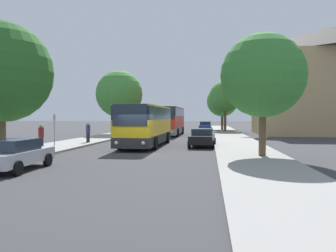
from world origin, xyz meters
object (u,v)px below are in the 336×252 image
object	(u,v)px
pedestrian_waiting_near	(88,132)
tree_left_far	(1,72)
tree_right_far	(222,101)
bus_stop_sign	(54,126)
bus_middle	(170,120)
parked_car_left_curb	(14,154)
parked_car_right_far	(205,126)
tree_right_mid	(225,96)
parked_car_right_near	(202,137)
bus_front	(146,125)
tree_left_near	(119,94)
pedestrian_waiting_far	(41,137)
tree_right_near	(263,76)

from	to	relation	value
pedestrian_waiting_near	tree_left_far	size ratio (longest dim) A/B	0.23
pedestrian_waiting_near	tree_right_far	world-z (taller)	tree_right_far
bus_stop_sign	pedestrian_waiting_near	size ratio (longest dim) A/B	1.39
bus_middle	parked_car_left_curb	distance (m)	28.07
bus_stop_sign	parked_car_right_far	bearing A→B (deg)	68.36
pedestrian_waiting_near	tree_right_mid	distance (m)	27.51
bus_middle	tree_right_far	distance (m)	17.44
parked_car_right_near	bus_stop_sign	bearing A→B (deg)	12.74
parked_car_right_far	bus_stop_sign	distance (m)	30.39
bus_front	tree_left_near	world-z (taller)	tree_left_near
bus_middle	pedestrian_waiting_far	xyz separation A→B (m)	(-6.31, -20.40, -0.87)
bus_stop_sign	tree_right_far	xyz separation A→B (m)	(14.01, 32.93, 3.34)
tree_right_mid	tree_left_far	bearing A→B (deg)	-112.27
parked_car_right_far	tree_left_far	bearing A→B (deg)	73.51
bus_stop_sign	tree_right_far	size ratio (longest dim) A/B	0.32
tree_right_far	parked_car_right_near	bearing A→B (deg)	-94.98
tree_right_mid	tree_right_near	bearing A→B (deg)	-88.97
parked_car_left_curb	tree_right_mid	distance (m)	39.62
bus_middle	pedestrian_waiting_far	size ratio (longest dim) A/B	6.41
bus_middle	pedestrian_waiting_near	xyz separation A→B (m)	(-5.49, -13.94, -0.85)
parked_car_left_curb	tree_right_far	xyz separation A→B (m)	(10.65, 43.44, 4.28)
pedestrian_waiting_near	parked_car_right_near	bearing A→B (deg)	159.21
parked_car_right_far	tree_right_near	world-z (taller)	tree_right_near
pedestrian_waiting_near	tree_right_far	xyz separation A→B (m)	(12.60, 29.56, 3.97)
pedestrian_waiting_near	tree_left_far	xyz separation A→B (m)	(-1.12, -10.16, 3.83)
parked_car_left_curb	pedestrian_waiting_near	size ratio (longest dim) A/B	2.45
tree_right_mid	tree_right_far	bearing A→B (deg)	92.39
bus_stop_sign	tree_right_mid	bearing A→B (deg)	62.42
parked_car_left_curb	tree_left_far	size ratio (longest dim) A/B	0.57
parked_car_right_far	bus_stop_sign	bearing A→B (deg)	69.17
parked_car_right_near	tree_left_near	world-z (taller)	tree_left_near
bus_front	bus_stop_sign	bearing A→B (deg)	-162.04
bus_stop_sign	pedestrian_waiting_near	bearing A→B (deg)	67.26
parked_car_left_curb	tree_right_near	distance (m)	13.41
tree_right_far	parked_car_left_curb	bearing A→B (deg)	-103.77
tree_left_near	bus_middle	bearing A→B (deg)	-1.89
parked_car_right_near	tree_right_mid	distance (m)	26.00
tree_right_near	tree_right_mid	world-z (taller)	tree_right_mid
bus_stop_sign	tree_right_mid	xyz separation A→B (m)	(14.25, 27.28, 3.84)
parked_car_right_near	pedestrian_waiting_near	world-z (taller)	pedestrian_waiting_near
pedestrian_waiting_near	bus_stop_sign	bearing A→B (deg)	54.94
tree_right_near	bus_front	bearing A→B (deg)	139.44
bus_front	tree_right_far	bearing A→B (deg)	77.54
bus_front	tree_right_mid	world-z (taller)	tree_right_mid
parked_car_left_curb	pedestrian_waiting_far	distance (m)	7.93
bus_middle	parked_car_right_near	bearing A→B (deg)	-73.42
tree_right_near	pedestrian_waiting_far	bearing A→B (deg)	173.23
bus_front	parked_car_right_near	world-z (taller)	bus_front
parked_car_right_near	tree_right_far	world-z (taller)	tree_right_far
tree_left_near	bus_stop_sign	bearing A→B (deg)	-90.73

